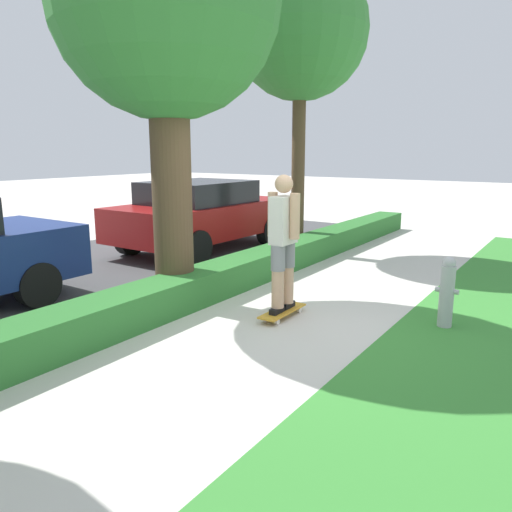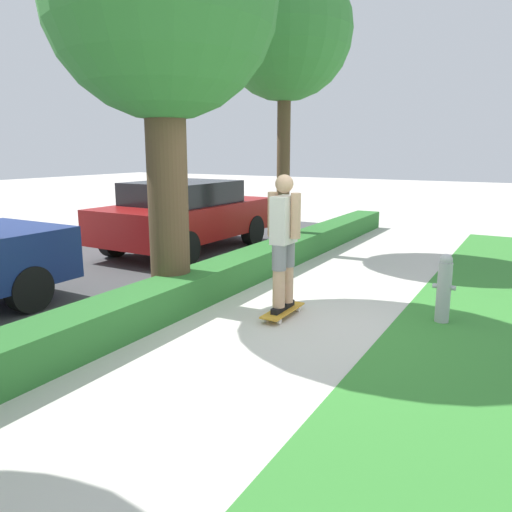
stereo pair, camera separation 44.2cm
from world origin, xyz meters
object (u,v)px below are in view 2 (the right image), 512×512
Objects in this scene: skater_person at (284,239)px; parked_car_middle at (186,214)px; skateboard at (283,311)px; tree_far at (285,33)px; tree_mid at (161,6)px; fire_hydrant at (444,288)px.

skater_person reaches higher than parked_car_middle.
skater_person is (0.00, 0.00, 0.91)m from skateboard.
tree_far reaches higher than parked_car_middle.
fire_hydrant is at bearing -73.66° from tree_mid.
tree_mid is 6.22× the size of fire_hydrant.
skateboard is 0.48× the size of skater_person.
tree_mid is at bearing 98.04° from skater_person.
tree_mid reaches higher than skater_person.
fire_hydrant reaches higher than skateboard.
skateboard is at bearing -126.35° from parked_car_middle.
skateboard is 5.81m from tree_far.
parked_car_middle is at bearing 116.32° from tree_far.
skater_person reaches higher than fire_hydrant.
skateboard is 1.97m from fire_hydrant.
tree_far reaches higher than skater_person.
tree_mid is at bearing 106.34° from fire_hydrant.
skater_person is 1.98× the size of fire_hydrant.
tree_far reaches higher than tree_mid.
parked_car_middle is at bearing 69.64° from fire_hydrant.
parked_car_middle is at bearing 52.58° from skater_person.
skateboard is at bearing 113.24° from fire_hydrant.
tree_mid is (-0.23, 1.59, 2.79)m from skater_person.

